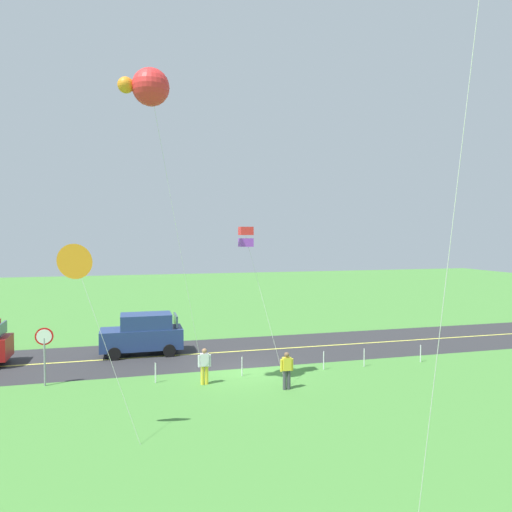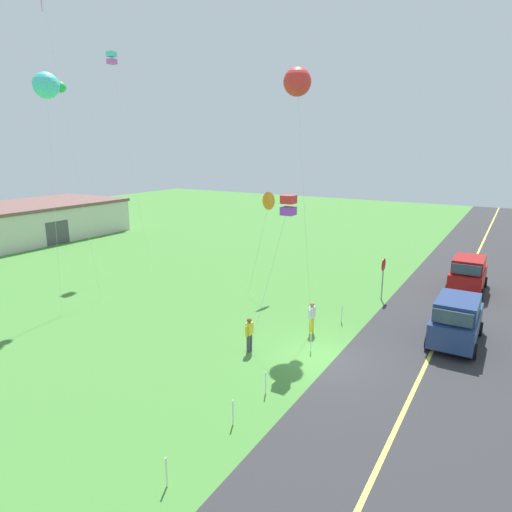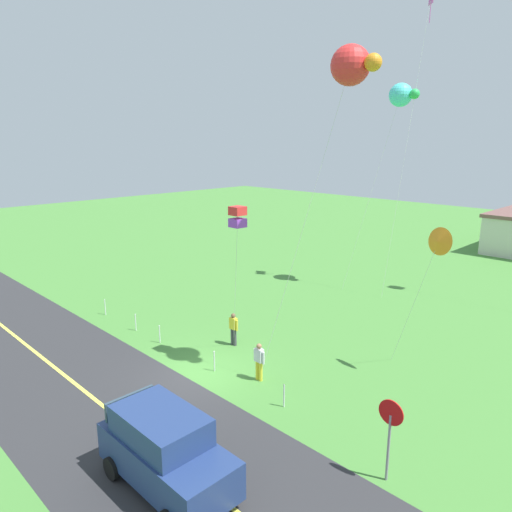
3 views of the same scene
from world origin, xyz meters
The scene contains 18 objects.
ground_plane centered at (0.00, 0.00, -0.05)m, with size 120.00×120.00×0.10m, color #478438.
asphalt_road centered at (0.00, -4.00, 0.00)m, with size 120.00×7.00×0.00m, color #2D2D30.
road_centre_stripe centered at (0.00, -4.00, 0.01)m, with size 120.00×0.16×0.00m, color #E5E04C.
car_suv_foreground centered at (4.63, -4.72, 1.15)m, with size 4.40×2.12×2.24m.
stop_sign centered at (8.93, -0.10, 1.80)m, with size 0.76×0.08×2.56m.
person_adult_near centered at (-1.11, 3.07, 0.86)m, with size 0.58×0.22×1.60m.
person_adult_companion centered at (2.17, 1.49, 0.86)m, with size 0.58×0.22×1.60m.
kite_red_low centered at (0.42, 2.00, 6.49)m, with size 1.81×1.36×6.94m.
kite_blue_mid centered at (4.55, 3.67, 12.10)m, with size 3.51×2.88×12.80m.
kite_yellow_high centered at (0.41, 17.33, 17.31)m, with size 0.67×3.43×18.47m.
kite_green_far centered at (6.93, 6.55, 5.75)m, with size 2.45×0.74×6.32m.
kite_orange_near centered at (-0.49, 16.40, 12.22)m, with size 3.28×2.92×12.93m.
fence_post_0 centered at (-9.21, 0.70, 0.45)m, with size 0.05×0.05×0.90m, color silver.
fence_post_1 centered at (-5.99, 0.70, 0.45)m, with size 0.05×0.05×0.90m, color silver.
fence_post_2 centered at (-3.81, 0.70, 0.45)m, with size 0.05×0.05×0.90m, color silver.
fence_post_3 centered at (0.29, 0.70, 0.45)m, with size 0.05×0.05×0.90m, color silver.
fence_post_4 centered at (4.25, 0.70, 0.45)m, with size 0.05×0.05×0.90m, color silver.
fence_post_5 centered at (4.24, 0.70, 0.45)m, with size 0.05×0.05×0.90m, color silver.
Camera 3 is at (14.65, -11.13, 9.57)m, focal length 33.38 mm.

